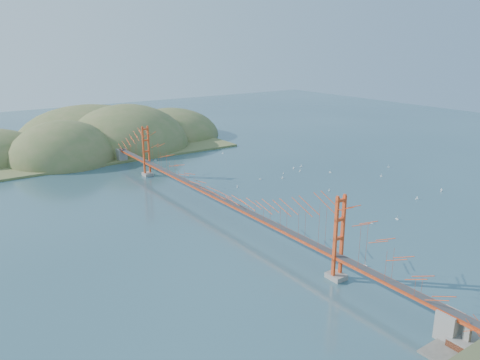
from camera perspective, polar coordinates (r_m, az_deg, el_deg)
ground at (r=85.94m, az=-2.95°, el=-4.02°), size 320.00×320.00×0.00m
bridge at (r=83.87m, az=-3.08°, el=0.49°), size 2.20×94.40×12.00m
promontory at (r=55.70m, az=26.19°, el=-18.14°), size 9.00×6.00×0.24m
fort at (r=55.96m, az=25.83°, el=-17.25°), size 3.70×2.30×1.75m
far_headlands at (r=147.09m, az=-16.56°, el=4.09°), size 84.00×58.00×25.00m
sailboat_13 at (r=106.58m, az=23.34°, el=-1.18°), size 0.63×0.57×0.72m
sailboat_2 at (r=99.43m, az=20.77°, el=-2.12°), size 0.65×0.65×0.71m
sailboat_12 at (r=124.81m, az=-10.28°, el=2.41°), size 0.63×0.58×0.70m
sailboat_4 at (r=111.02m, az=5.29°, el=0.82°), size 0.57×0.57×0.60m
sailboat_8 at (r=115.62m, az=6.55°, el=1.43°), size 0.56×0.54×0.63m
sailboat_7 at (r=113.51m, az=7.33°, el=1.11°), size 0.48×0.41×0.56m
sailboat_3 at (r=100.34m, az=-0.34°, el=-0.84°), size 0.62×0.62×0.65m
sailboat_11 at (r=122.05m, az=17.66°, el=1.56°), size 0.66×0.66×0.69m
sailboat_6 at (r=83.96m, az=15.76°, el=-5.07°), size 0.55×0.55×0.58m
sailboat_14 at (r=99.70m, az=10.79°, el=-1.25°), size 0.67×0.67×0.70m
sailboat_10 at (r=68.82m, az=15.03°, el=-9.98°), size 0.51×0.55×0.63m
sailboat_1 at (r=106.16m, az=2.50°, el=0.14°), size 0.69×0.69×0.72m
sailboat_16 at (r=107.31m, az=5.20°, el=0.26°), size 0.56×0.52×0.63m
sailboat_15 at (r=130.77m, az=-2.11°, el=3.32°), size 0.42×0.51×0.60m
sailboat_0 at (r=87.28m, az=18.61°, el=-4.47°), size 0.56×0.65×0.74m
sailboat_9 at (r=113.33m, az=16.84°, el=0.50°), size 0.66×0.66×0.74m
sailboat_17 at (r=117.63m, az=7.45°, el=1.67°), size 0.66×0.66×0.73m
sailboat_5 at (r=113.76m, az=10.95°, el=0.98°), size 0.56×0.64×0.73m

